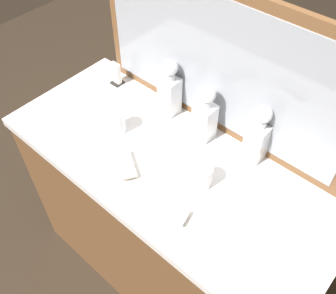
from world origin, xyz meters
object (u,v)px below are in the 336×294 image
at_px(crystal_tumbler_front, 202,176).
at_px(silver_brush_right, 126,166).
at_px(crystal_tumbler_right, 117,122).
at_px(napkin_holder, 116,75).
at_px(crystal_decanter_left, 257,138).
at_px(silver_brush_rear, 165,210).
at_px(crystal_decanter_far_right, 170,92).
at_px(crystal_decanter_right, 205,118).

height_order(crystal_tumbler_front, silver_brush_right, crystal_tumbler_front).
height_order(crystal_tumbler_right, napkin_holder, napkin_holder).
relative_size(crystal_decanter_left, silver_brush_rear, 1.48).
bearing_deg(silver_brush_right, crystal_tumbler_front, 26.87).
bearing_deg(crystal_decanter_far_right, silver_brush_right, -76.18).
relative_size(silver_brush_rear, napkin_holder, 1.58).
relative_size(silver_brush_right, napkin_holder, 1.31).
distance_m(crystal_decanter_right, crystal_tumbler_right, 0.36).
distance_m(crystal_tumbler_front, crystal_tumbler_right, 0.43).
xyz_separation_m(crystal_tumbler_right, napkin_holder, (-0.23, 0.21, 0.00)).
bearing_deg(napkin_holder, silver_brush_right, -39.66).
relative_size(crystal_tumbler_front, crystal_tumbler_right, 0.94).
height_order(crystal_decanter_left, napkin_holder, crystal_decanter_left).
height_order(silver_brush_rear, napkin_holder, napkin_holder).
bearing_deg(crystal_tumbler_front, silver_brush_rear, -95.78).
xyz_separation_m(crystal_decanter_left, silver_brush_rear, (-0.09, -0.41, -0.09)).
xyz_separation_m(crystal_decanter_right, silver_brush_right, (-0.12, -0.32, -0.09)).
distance_m(crystal_decanter_right, silver_brush_rear, 0.40).
relative_size(crystal_tumbler_front, silver_brush_right, 0.64).
relative_size(crystal_decanter_right, crystal_tumbler_front, 2.75).
bearing_deg(crystal_decanter_left, silver_brush_right, -131.96).
bearing_deg(crystal_decanter_left, crystal_tumbler_front, -106.35).
bearing_deg(crystal_tumbler_right, crystal_decanter_right, 35.81).
relative_size(crystal_decanter_far_right, silver_brush_right, 1.83).
bearing_deg(silver_brush_right, silver_brush_rear, -11.86).
xyz_separation_m(silver_brush_rear, napkin_holder, (-0.63, 0.38, 0.03)).
bearing_deg(crystal_tumbler_front, napkin_holder, 163.34).
distance_m(silver_brush_rear, napkin_holder, 0.74).
bearing_deg(crystal_decanter_right, silver_brush_right, -109.79).
distance_m(silver_brush_right, silver_brush_rear, 0.25).
bearing_deg(crystal_tumbler_front, crystal_decanter_right, 126.88).
bearing_deg(crystal_tumbler_right, silver_brush_right, -34.71).
relative_size(crystal_decanter_right, crystal_decanter_far_right, 0.97).
bearing_deg(crystal_decanter_right, crystal_decanter_left, 11.21).
xyz_separation_m(crystal_tumbler_front, silver_brush_rear, (-0.02, -0.18, -0.03)).
distance_m(crystal_decanter_far_right, crystal_tumbler_front, 0.41).
xyz_separation_m(crystal_decanter_left, crystal_decanter_far_right, (-0.41, -0.02, 0.00)).
bearing_deg(silver_brush_right, napkin_holder, 140.34).
xyz_separation_m(crystal_decanter_left, crystal_tumbler_front, (-0.07, -0.23, -0.06)).
xyz_separation_m(crystal_decanter_right, crystal_decanter_left, (0.21, 0.04, 0.00)).
bearing_deg(crystal_decanter_far_right, crystal_decanter_right, -6.25).
height_order(crystal_tumbler_front, crystal_tumbler_right, crystal_tumbler_right).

